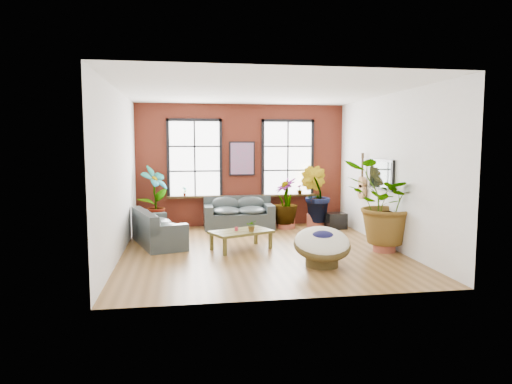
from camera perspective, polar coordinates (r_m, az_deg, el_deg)
The scene contains 19 objects.
room at distance 10.14m, azimuth 0.40°, elevation 2.52°, with size 6.04×6.54×3.54m.
sofa_back at distance 12.91m, azimuth -2.21°, elevation -2.74°, with size 1.93×0.94×0.89m.
sofa_left at distance 11.03m, azimuth -12.37°, elevation -4.56°, with size 1.42×2.21×0.81m.
coffee_table at distance 10.28m, azimuth -1.87°, elevation -5.13°, with size 1.52×1.23×0.51m.
papasan_chair at distance 8.97m, azimuth 8.26°, elevation -6.54°, with size 1.24×1.26×0.83m.
poster at distance 13.14m, azimuth -1.76°, elevation 4.20°, with size 0.74×0.06×0.98m.
tv_wall_unit at distance 11.43m, azimuth 14.69°, elevation 1.69°, with size 0.13×1.86×1.20m.
media_box at distance 13.00m, azimuth 9.94°, elevation -3.56°, with size 0.56×0.48×0.44m.
pot_back_left at distance 12.83m, azimuth -12.60°, elevation -3.97°, with size 0.54×0.54×0.34m.
pot_back_right at distance 13.18m, azimuth 7.47°, elevation -3.54°, with size 0.63×0.63×0.37m.
pot_right_wall at distance 10.52m, azimuth 15.75°, elevation -6.20°, with size 0.63×0.63×0.36m.
pot_mid at distance 12.92m, azimuth 3.75°, elevation -3.69°, with size 0.63×0.63×0.38m.
floor_plant_back_left at distance 12.68m, azimuth -12.52°, elevation -0.43°, with size 0.87×0.59×1.64m, color #165216.
floor_plant_back_right at distance 13.09m, azimuth 7.38°, elevation -0.24°, with size 0.88×0.71×1.60m, color #165216.
floor_plant_right_wall at distance 10.37m, azimuth 15.74°, elevation -1.27°, with size 1.67×1.45×1.86m, color #165216.
floor_plant_mid at distance 12.80m, azimuth 3.71°, elevation -1.11°, with size 0.72×0.72×1.28m, color #165216.
table_plant at distance 10.14m, azimuth -0.52°, elevation -4.25°, with size 0.23×0.20×0.26m, color #165216.
sill_plant_left at distance 13.04m, azimuth -8.92°, elevation 0.09°, with size 0.14×0.10×0.27m, color #165216.
sill_plant_right at distance 13.46m, azimuth 5.48°, elevation 0.32°, with size 0.15×0.15×0.27m, color #165216.
Camera 1 is at (-1.64, -9.84, 2.36)m, focal length 32.00 mm.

